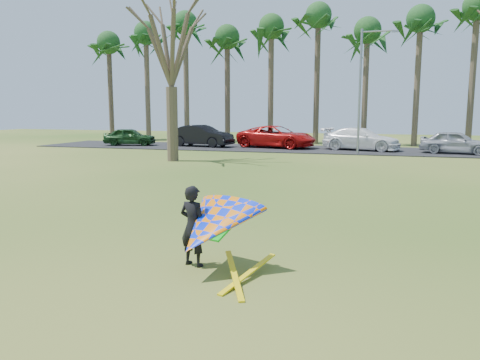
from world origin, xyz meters
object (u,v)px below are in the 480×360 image
(car_1, at_px, (202,136))
(car_2, at_px, (277,137))
(bare_tree_left, at_px, (170,37))
(streetlight, at_px, (363,86))
(car_0, at_px, (130,137))
(car_4, at_px, (456,142))
(kite_flyer, at_px, (209,227))
(car_3, at_px, (361,139))

(car_1, relative_size, car_2, 0.85)
(bare_tree_left, distance_m, streetlight, 12.58)
(car_0, distance_m, car_2, 11.97)
(car_4, distance_m, kite_flyer, 26.99)
(kite_flyer, bearing_deg, car_4, 73.74)
(streetlight, xyz_separation_m, car_2, (-6.36, 3.40, -3.57))
(car_1, xyz_separation_m, kite_flyer, (10.72, -26.77, -0.06))
(car_3, bearing_deg, car_4, -85.43)
(bare_tree_left, height_order, car_3, bare_tree_left)
(car_3, distance_m, car_4, 6.17)
(bare_tree_left, xyz_separation_m, streetlight, (10.16, 7.00, -2.45))
(car_1, distance_m, car_4, 18.30)
(car_2, bearing_deg, car_3, -80.42)
(car_4, bearing_deg, car_3, 93.30)
(car_1, bearing_deg, kite_flyer, -148.26)
(car_1, distance_m, kite_flyer, 28.84)
(streetlight, xyz_separation_m, car_0, (-18.27, 2.22, -3.70))
(car_1, relative_size, car_4, 1.15)
(streetlight, bearing_deg, car_2, 151.83)
(car_0, distance_m, car_3, 18.21)
(car_3, height_order, kite_flyer, kite_flyer)
(car_1, xyz_separation_m, car_4, (18.28, -0.86, -0.08))
(bare_tree_left, bearing_deg, car_1, 102.09)
(bare_tree_left, relative_size, streetlight, 1.21)
(streetlight, bearing_deg, car_1, 166.84)
(streetlight, distance_m, kite_flyer, 24.23)
(bare_tree_left, bearing_deg, car_0, 131.34)
(car_3, xyz_separation_m, kite_flyer, (-1.47, -26.91, -0.01))
(bare_tree_left, distance_m, car_0, 13.73)
(car_2, bearing_deg, kite_flyer, -156.84)
(car_4, bearing_deg, bare_tree_left, 131.79)
(car_1, relative_size, car_3, 0.93)
(car_0, height_order, car_4, car_4)
(car_0, height_order, kite_flyer, kite_flyer)
(streetlight, height_order, car_4, streetlight)
(car_0, bearing_deg, bare_tree_left, -152.42)
(car_2, relative_size, car_4, 1.35)
(bare_tree_left, xyz_separation_m, kite_flyer, (8.61, -16.90, -6.07))
(streetlight, height_order, car_2, streetlight)
(streetlight, relative_size, car_1, 1.57)
(car_1, height_order, car_2, car_1)
(car_2, relative_size, kite_flyer, 2.51)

